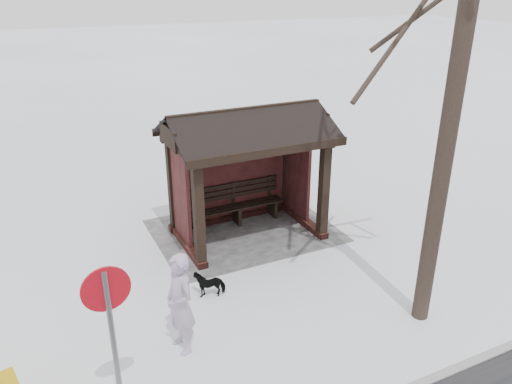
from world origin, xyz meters
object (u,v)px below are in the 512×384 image
(bus_shelter, at_px, (244,146))
(pedestrian, at_px, (180,304))
(road_sign, at_px, (110,315))
(dog, at_px, (210,283))

(bus_shelter, height_order, pedestrian, bus_shelter)
(pedestrian, relative_size, road_sign, 0.72)
(bus_shelter, height_order, dog, bus_shelter)
(bus_shelter, distance_m, road_sign, 5.81)
(dog, bearing_deg, pedestrian, -22.79)
(road_sign, bearing_deg, bus_shelter, -135.22)
(bus_shelter, height_order, road_sign, bus_shelter)
(dog, xyz_separation_m, road_sign, (2.14, 2.27, 1.50))
(bus_shelter, relative_size, pedestrian, 2.06)
(bus_shelter, xyz_separation_m, road_sign, (3.83, 4.34, -0.41))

